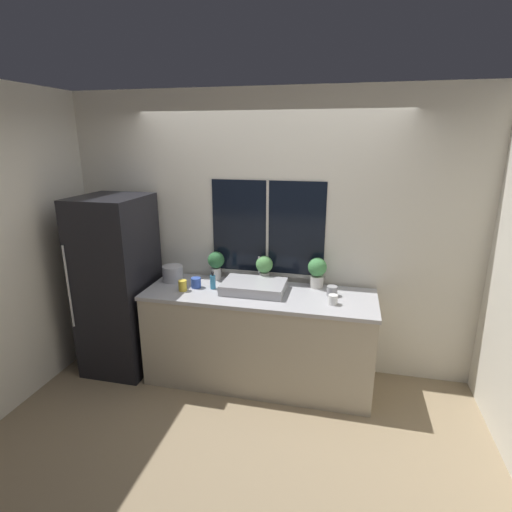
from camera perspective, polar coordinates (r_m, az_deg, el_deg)
The scene contains 16 objects.
ground_plane at distance 3.81m, azimuth -0.81°, elevation -19.86°, with size 14.00×14.00×0.00m, color #937F60.
wall_back at distance 3.90m, azimuth 1.75°, elevation 3.05°, with size 8.00×0.09×2.70m.
wall_left at distance 5.32m, azimuth -18.22°, elevation 5.90°, with size 0.06×7.00×2.70m.
wall_right at distance 4.73m, azimuth 28.24°, elevation 3.48°, with size 0.06×7.00×2.70m.
counter at distance 3.85m, azimuth 0.40°, elevation -11.51°, with size 2.11×0.70×0.90m.
refrigerator at distance 4.16m, azimuth -19.08°, elevation -3.92°, with size 0.61×0.71×1.74m.
sink at distance 3.68m, azimuth -0.29°, elevation -4.37°, with size 0.57×0.44×0.27m.
potted_plant_left at distance 3.97m, azimuth -5.72°, elevation -0.90°, with size 0.17×0.17×0.28m.
potted_plant_center at distance 3.85m, azimuth 1.19°, elevation -1.57°, with size 0.17×0.17×0.27m.
potted_plant_right at distance 3.78m, azimuth 8.73°, elevation -2.06°, with size 0.18×0.18×0.29m.
soap_bottle at distance 3.75m, azimuth -6.19°, elevation -3.67°, with size 0.05×0.05×0.17m.
mug_grey at distance 3.64m, azimuth 10.81°, elevation -4.93°, with size 0.09×0.09×0.09m.
mug_blue at distance 3.81m, azimuth -8.57°, elevation -3.79°, with size 0.09×0.09×0.10m.
mug_yellow at distance 3.75m, azimuth -10.44°, elevation -4.17°, with size 0.08×0.08×0.10m.
mug_white at distance 3.46m, azimuth 10.93°, elevation -6.14°, with size 0.08×0.08×0.09m.
kettle at distance 4.01m, azimuth -11.81°, elevation -2.36°, with size 0.20×0.20×0.17m.
Camera 1 is at (0.74, -2.97, 2.27)m, focal length 28.00 mm.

